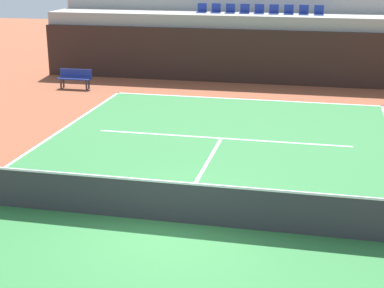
% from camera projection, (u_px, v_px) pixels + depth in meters
% --- Properties ---
extents(ground_plane, '(80.00, 80.00, 0.00)m').
position_uv_depth(ground_plane, '(173.00, 222.00, 13.01)').
color(ground_plane, brown).
extents(court_surface, '(11.00, 24.00, 0.01)m').
position_uv_depth(court_surface, '(173.00, 222.00, 13.00)').
color(court_surface, '#2D7238').
rests_on(court_surface, ground_plane).
extents(baseline_far, '(11.00, 0.10, 0.00)m').
position_uv_depth(baseline_far, '(244.00, 99.00, 24.11)').
color(baseline_far, white).
rests_on(baseline_far, court_surface).
extents(service_line_far, '(8.26, 0.10, 0.00)m').
position_uv_depth(service_line_far, '(221.00, 138.00, 18.95)').
color(service_line_far, white).
rests_on(service_line_far, court_surface).
extents(centre_service_line, '(0.10, 6.40, 0.00)m').
position_uv_depth(centre_service_line, '(202.00, 172.00, 15.98)').
color(centre_service_line, white).
rests_on(centre_service_line, court_surface).
extents(back_wall, '(20.30, 0.30, 2.44)m').
position_uv_depth(back_wall, '(254.00, 57.00, 26.84)').
color(back_wall, black).
rests_on(back_wall, ground_plane).
extents(stands_tier_lower, '(20.30, 2.40, 3.03)m').
position_uv_depth(stands_tier_lower, '(258.00, 46.00, 28.00)').
color(stands_tier_lower, '#9E9E99').
rests_on(stands_tier_lower, ground_plane).
extents(stands_tier_upper, '(20.30, 2.40, 3.89)m').
position_uv_depth(stands_tier_upper, '(263.00, 31.00, 30.10)').
color(stands_tier_upper, '#9E9E99').
rests_on(stands_tier_upper, ground_plane).
extents(seating_row_lower, '(5.96, 0.44, 0.44)m').
position_uv_depth(seating_row_lower, '(259.00, 11.00, 27.59)').
color(seating_row_lower, navy).
rests_on(seating_row_lower, stands_tier_lower).
extents(tennis_net, '(11.08, 0.08, 1.07)m').
position_uv_depth(tennis_net, '(173.00, 201.00, 12.85)').
color(tennis_net, black).
rests_on(tennis_net, court_surface).
extents(player_bench, '(1.50, 0.40, 0.85)m').
position_uv_depth(player_bench, '(75.00, 77.00, 26.00)').
color(player_bench, navy).
rests_on(player_bench, ground_plane).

